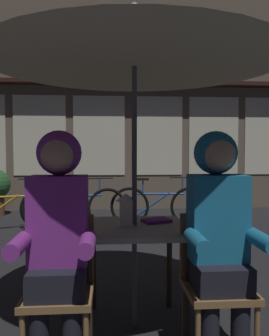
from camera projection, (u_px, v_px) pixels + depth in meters
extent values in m
plane|color=#232326|center=(134.00, 326.00, 2.55)|extent=(60.00, 60.00, 0.00)
cube|color=#B2AD9E|center=(134.00, 228.00, 2.51)|extent=(0.72, 0.72, 0.04)
cylinder|color=#2D2319|center=(89.00, 298.00, 2.20)|extent=(0.04, 0.04, 0.70)
cylinder|color=#2D2319|center=(186.00, 295.00, 2.24)|extent=(0.04, 0.04, 0.70)
cylinder|color=#2D2319|center=(93.00, 266.00, 2.81)|extent=(0.04, 0.04, 0.70)
cylinder|color=#2D2319|center=(169.00, 264.00, 2.86)|extent=(0.04, 0.04, 0.70)
cylinder|color=#4C4C51|center=(134.00, 172.00, 2.49)|extent=(0.04, 0.04, 2.25)
cone|color=tan|center=(134.00, 39.00, 2.44)|extent=(2.10, 2.10, 0.38)
sphere|color=#4C4C51|center=(134.00, 7.00, 2.43)|extent=(0.06, 0.06, 0.06)
cube|color=white|center=(126.00, 224.00, 2.51)|extent=(0.11, 0.11, 0.02)
cube|color=white|center=(126.00, 212.00, 2.51)|extent=(0.09, 0.09, 0.16)
pyramid|color=white|center=(126.00, 197.00, 2.50)|extent=(0.11, 0.11, 0.06)
cube|color=olive|center=(59.00, 295.00, 2.05)|extent=(0.40, 0.40, 0.04)
cylinder|color=olive|center=(89.00, 318.00, 2.24)|extent=(0.03, 0.03, 0.41)
cylinder|color=olive|center=(36.00, 320.00, 2.22)|extent=(0.03, 0.03, 0.41)
cube|color=olive|center=(62.00, 248.00, 2.22)|extent=(0.40, 0.03, 0.42)
cube|color=olive|center=(219.00, 290.00, 2.12)|extent=(0.40, 0.40, 0.04)
cylinder|color=olive|center=(235.00, 313.00, 2.31)|extent=(0.03, 0.03, 0.41)
cylinder|color=olive|center=(185.00, 314.00, 2.29)|extent=(0.03, 0.03, 0.41)
cube|color=olive|center=(210.00, 245.00, 2.29)|extent=(0.40, 0.03, 0.42)
cube|color=black|center=(58.00, 278.00, 2.05)|extent=(0.32, 0.36, 0.16)
cube|color=purple|center=(59.00, 220.00, 2.07)|extent=(0.34, 0.22, 0.52)
cylinder|color=purple|center=(87.00, 244.00, 1.87)|extent=(0.09, 0.30, 0.09)
cylinder|color=purple|center=(18.00, 245.00, 1.84)|extent=(0.09, 0.30, 0.09)
sphere|color=tan|center=(58.00, 155.00, 2.05)|extent=(0.21, 0.21, 0.21)
sphere|color=purple|center=(59.00, 153.00, 2.10)|extent=(0.27, 0.27, 0.27)
cylinder|color=black|center=(240.00, 333.00, 2.01)|extent=(0.11, 0.11, 0.45)
cylinder|color=black|center=(210.00, 335.00, 2.00)|extent=(0.11, 0.11, 0.45)
cube|color=black|center=(219.00, 274.00, 2.12)|extent=(0.32, 0.36, 0.16)
cube|color=teal|center=(217.00, 217.00, 2.14)|extent=(0.34, 0.22, 0.52)
cylinder|color=teal|center=(261.00, 240.00, 1.94)|extent=(0.09, 0.30, 0.09)
cylinder|color=teal|center=(197.00, 242.00, 1.91)|extent=(0.09, 0.30, 0.09)
sphere|color=tan|center=(218.00, 154.00, 2.12)|extent=(0.21, 0.21, 0.21)
sphere|color=teal|center=(216.00, 153.00, 2.17)|extent=(0.27, 0.27, 0.27)
cube|color=#6B5B4C|center=(99.00, 68.00, 7.74)|extent=(10.00, 0.60, 6.20)
cube|color=#EAE5C6|center=(40.00, 135.00, 7.41)|extent=(1.10, 0.02, 1.70)
cube|color=#EAE5C6|center=(99.00, 136.00, 7.51)|extent=(1.10, 0.02, 1.70)
cube|color=#EAE5C6|center=(157.00, 136.00, 7.60)|extent=(1.10, 0.02, 1.70)
cube|color=#EAE5C6|center=(214.00, 136.00, 7.69)|extent=(1.10, 0.02, 1.70)
cube|color=#EAE5C6|center=(269.00, 136.00, 7.79)|extent=(1.10, 0.02, 1.70)
cube|color=#331914|center=(99.00, 83.00, 7.31)|extent=(9.00, 0.36, 0.08)
torus|color=black|center=(41.00, 208.00, 5.72)|extent=(0.65, 0.21, 0.66)
cylinder|color=#B78419|center=(7.00, 197.00, 5.55)|extent=(0.82, 0.23, 0.04)
cylinder|color=#B78419|center=(33.00, 187.00, 5.66)|extent=(0.02, 0.02, 0.28)
cylinder|color=black|center=(32.00, 179.00, 5.66)|extent=(0.43, 0.13, 0.02)
torus|color=black|center=(107.00, 208.00, 5.79)|extent=(0.66, 0.19, 0.66)
torus|color=black|center=(44.00, 211.00, 5.51)|extent=(0.66, 0.19, 0.66)
cylinder|color=#1E4C93|center=(76.00, 196.00, 5.64)|extent=(0.83, 0.21, 0.04)
cylinder|color=#1E4C93|center=(68.00, 208.00, 5.61)|extent=(0.60, 0.16, 0.44)
cylinder|color=#1E4C93|center=(58.00, 189.00, 5.55)|extent=(0.02, 0.02, 0.24)
cube|color=black|center=(58.00, 181.00, 5.55)|extent=(0.21, 0.12, 0.04)
cylinder|color=#1E4C93|center=(100.00, 187.00, 5.74)|extent=(0.02, 0.02, 0.28)
cylinder|color=black|center=(100.00, 178.00, 5.73)|extent=(0.44, 0.12, 0.02)
torus|color=black|center=(190.00, 206.00, 5.94)|extent=(0.66, 0.09, 0.66)
torus|color=black|center=(130.00, 206.00, 5.93)|extent=(0.66, 0.09, 0.66)
cylinder|color=#1E4C93|center=(160.00, 194.00, 5.93)|extent=(0.84, 0.09, 0.04)
cylinder|color=#1E4C93|center=(153.00, 204.00, 5.94)|extent=(0.61, 0.08, 0.44)
cylinder|color=#1E4C93|center=(143.00, 187.00, 5.92)|extent=(0.02, 0.02, 0.24)
cube|color=black|center=(143.00, 179.00, 5.91)|extent=(0.20, 0.09, 0.04)
cylinder|color=#1E4C93|center=(183.00, 186.00, 5.92)|extent=(0.02, 0.02, 0.28)
cylinder|color=black|center=(183.00, 177.00, 5.92)|extent=(0.44, 0.05, 0.02)
cube|color=#661E7A|center=(156.00, 221.00, 2.62)|extent=(0.24, 0.20, 0.02)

